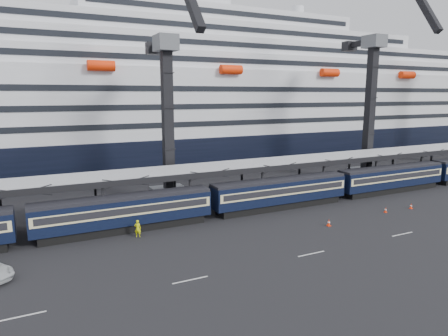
{
  "coord_description": "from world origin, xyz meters",
  "views": [
    {
      "loc": [
        -36.62,
        -31.72,
        14.54
      ],
      "look_at": [
        -16.14,
        10.0,
        5.95
      ],
      "focal_mm": 32.0,
      "sensor_mm": 36.0,
      "label": 1
    }
  ],
  "objects": [
    {
      "name": "ground",
      "position": [
        0.0,
        0.0,
        0.0
      ],
      "size": [
        260.0,
        260.0,
        0.0
      ],
      "primitive_type": "plane",
      "color": "black",
      "rests_on": "ground"
    },
    {
      "name": "train",
      "position": [
        -4.65,
        10.0,
        2.2
      ],
      "size": [
        133.05,
        3.0,
        4.05
      ],
      "color": "black",
      "rests_on": "ground"
    },
    {
      "name": "canopy",
      "position": [
        0.0,
        14.0,
        5.25
      ],
      "size": [
        130.0,
        6.25,
        5.53
      ],
      "color": "#97999F",
      "rests_on": "ground"
    },
    {
      "name": "cruise_ship",
      "position": [
        -1.08,
        45.99,
        12.34
      ],
      "size": [
        214.09,
        28.84,
        34.0
      ],
      "color": "black",
      "rests_on": "ground"
    },
    {
      "name": "crane_dark_near",
      "position": [
        -20.0,
        18.59,
        11.93
      ],
      "size": [
        4.5,
        17.75,
        35.08
      ],
      "color": "#494C50",
      "rests_on": "ground"
    },
    {
      "name": "crane_dark_mid",
      "position": [
        15.0,
        17.59,
        13.36
      ],
      "size": [
        4.5,
        18.24,
        39.64
      ],
      "color": "#494C50",
      "rests_on": "ground"
    },
    {
      "name": "worker",
      "position": [
        -27.3,
        7.5,
        0.92
      ],
      "size": [
        0.79,
        0.69,
        1.83
      ],
      "primitive_type": "imported",
      "rotation": [
        0.0,
        0.0,
        2.69
      ],
      "color": "#E0E90C",
      "rests_on": "ground"
    },
    {
      "name": "traffic_cone_c",
      "position": [
        -7.18,
        1.56,
        0.4
      ],
      "size": [
        0.4,
        0.4,
        0.81
      ],
      "color": "#FF2F08",
      "rests_on": "ground"
    },
    {
      "name": "traffic_cone_d",
      "position": [
        2.72,
        2.52,
        0.34
      ],
      "size": [
        0.34,
        0.34,
        0.68
      ],
      "color": "#FF2F08",
      "rests_on": "ground"
    },
    {
      "name": "traffic_cone_e",
      "position": [
        7.03,
        2.27,
        0.36
      ],
      "size": [
        0.36,
        0.36,
        0.72
      ],
      "color": "#FF2F08",
      "rests_on": "ground"
    }
  ]
}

